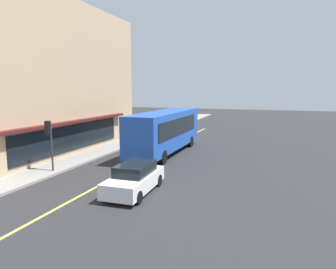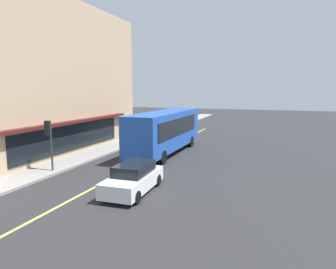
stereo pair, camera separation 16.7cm
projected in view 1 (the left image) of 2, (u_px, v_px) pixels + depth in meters
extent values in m
plane|color=#28282B|center=(155.00, 155.00, 24.50)|extent=(120.00, 120.00, 0.00)
cube|color=gray|center=(103.00, 150.00, 26.11)|extent=(80.00, 2.45, 0.15)
cube|color=#D8D14C|center=(155.00, 155.00, 24.50)|extent=(36.00, 0.16, 0.01)
cube|color=tan|center=(18.00, 79.00, 25.11)|extent=(21.21, 10.37, 12.35)
cube|color=#4C1919|center=(75.00, 121.00, 23.80)|extent=(14.85, 0.70, 0.20)
cube|color=black|center=(73.00, 138.00, 24.06)|extent=(12.73, 0.08, 2.00)
cube|color=#1E4CAD|center=(166.00, 130.00, 25.01)|extent=(11.03, 2.64, 3.00)
cube|color=black|center=(185.00, 119.00, 30.00)|extent=(0.15, 2.10, 1.80)
cube|color=black|center=(150.00, 125.00, 25.11)|extent=(8.80, 0.17, 1.32)
cube|color=black|center=(179.00, 126.00, 24.24)|extent=(8.80, 0.17, 1.32)
cube|color=#0CF259|center=(185.00, 110.00, 29.94)|extent=(0.10, 1.90, 0.36)
cube|color=#2D2D33|center=(185.00, 135.00, 30.34)|extent=(0.19, 2.40, 0.40)
cylinder|color=black|center=(168.00, 140.00, 28.88)|extent=(1.00, 0.31, 1.00)
cylinder|color=black|center=(190.00, 141.00, 28.10)|extent=(1.00, 0.31, 1.00)
cylinder|color=black|center=(135.00, 155.00, 22.36)|extent=(1.00, 0.31, 1.00)
cylinder|color=black|center=(163.00, 157.00, 21.58)|extent=(1.00, 0.31, 1.00)
cylinder|color=#2D2D33|center=(52.00, 146.00, 19.12)|extent=(0.12, 0.12, 3.20)
cube|color=black|center=(48.00, 128.00, 19.02)|extent=(0.30, 0.30, 0.90)
sphere|color=red|center=(46.00, 124.00, 19.03)|extent=(0.18, 0.18, 0.18)
sphere|color=orange|center=(46.00, 128.00, 19.07)|extent=(0.18, 0.18, 0.18)
sphere|color=green|center=(46.00, 132.00, 19.11)|extent=(0.18, 0.18, 0.18)
cube|color=white|center=(134.00, 181.00, 15.60)|extent=(4.35, 1.94, 0.75)
cube|color=black|center=(135.00, 168.00, 15.65)|extent=(2.45, 1.59, 0.55)
cylinder|color=black|center=(138.00, 197.00, 14.06)|extent=(0.65, 0.24, 0.64)
cylinder|color=black|center=(107.00, 194.00, 14.56)|extent=(0.65, 0.24, 0.64)
cylinder|color=black|center=(158.00, 180.00, 16.73)|extent=(0.65, 0.24, 0.64)
cylinder|color=black|center=(131.00, 178.00, 17.23)|extent=(0.65, 0.24, 0.64)
cylinder|color=black|center=(149.00, 129.00, 36.43)|extent=(0.18, 0.18, 0.87)
cylinder|color=#594C47|center=(149.00, 122.00, 36.31)|extent=(0.34, 0.34, 0.69)
sphere|color=tan|center=(149.00, 119.00, 36.24)|extent=(0.24, 0.24, 0.24)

